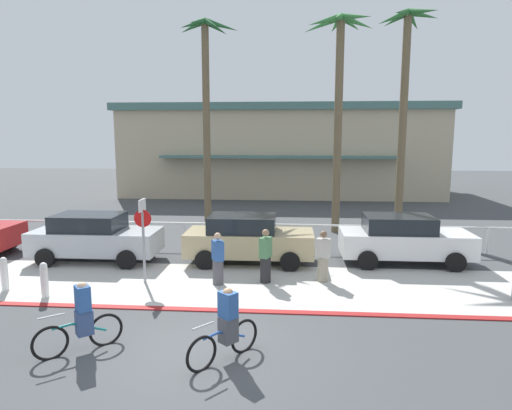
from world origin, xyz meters
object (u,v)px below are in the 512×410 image
object	(u,v)px
cyclist_teal_1	(82,319)
stop_sign_bike_lane	(143,229)
car_silver_1	(95,237)
car_white_3	(403,239)
bollard_1	(4,274)
pedestrian_2	(323,259)
palm_tree_1	(206,80)
palm_tree_2	(339,77)
car_tan_2	(248,239)
pedestrian_0	(218,261)
cyclist_blue_0	(226,326)
bollard_2	(44,280)
palm_tree_3	(405,78)
pedestrian_1	(266,258)

from	to	relation	value
cyclist_teal_1	stop_sign_bike_lane	bearing A→B (deg)	91.57
car_silver_1	car_white_3	distance (m)	10.81
bollard_1	pedestrian_2	size ratio (longest dim) A/B	0.63
car_white_3	palm_tree_1	bearing A→B (deg)	139.28
bollard_1	palm_tree_2	distance (m)	14.89
car_white_3	cyclist_teal_1	size ratio (longest dim) A/B	2.93
car_tan_2	car_white_3	size ratio (longest dim) A/B	1.00
palm_tree_1	car_white_3	size ratio (longest dim) A/B	2.28
palm_tree_2	pedestrian_0	bearing A→B (deg)	-118.28
car_tan_2	pedestrian_2	world-z (taller)	car_tan_2
cyclist_blue_0	pedestrian_0	world-z (taller)	pedestrian_0
bollard_2	cyclist_blue_0	xyz separation A→B (m)	(5.47, -3.03, 0.18)
stop_sign_bike_lane	car_silver_1	distance (m)	3.44
bollard_1	cyclist_blue_0	distance (m)	7.71
bollard_2	bollard_1	bearing A→B (deg)	163.45
bollard_1	palm_tree_3	size ratio (longest dim) A/B	0.10
car_white_3	pedestrian_2	bearing A→B (deg)	-142.70
car_silver_1	car_tan_2	xyz separation A→B (m)	(5.42, 0.19, 0.00)
pedestrian_0	pedestrian_2	distance (m)	3.18
pedestrian_1	bollard_1	bearing A→B (deg)	-169.96
stop_sign_bike_lane	bollard_2	bearing A→B (deg)	-148.05
cyclist_blue_0	pedestrian_1	xyz separation A→B (m)	(0.50, 4.76, 0.07)
bollard_2	cyclist_teal_1	size ratio (longest dim) A/B	0.67
car_white_3	cyclist_teal_1	bearing A→B (deg)	-139.00
pedestrian_0	pedestrian_1	xyz separation A→B (m)	(1.40, 0.30, 0.03)
car_silver_1	bollard_1	bearing A→B (deg)	-111.12
car_tan_2	palm_tree_2	bearing A→B (deg)	56.72
bollard_2	pedestrian_2	xyz separation A→B (m)	(7.70, 1.98, 0.21)
palm_tree_1	cyclist_blue_0	world-z (taller)	palm_tree_1
cyclist_blue_0	palm_tree_2	bearing A→B (deg)	74.98
palm_tree_2	palm_tree_3	distance (m)	3.17
car_tan_2	cyclist_teal_1	size ratio (longest dim) A/B	2.93
palm_tree_1	pedestrian_1	size ratio (longest dim) A/B	6.07
stop_sign_bike_lane	bollard_1	world-z (taller)	stop_sign_bike_lane
pedestrian_2	bollard_2	bearing A→B (deg)	-165.57
bollard_2	car_silver_1	size ratio (longest dim) A/B	0.23
car_tan_2	car_silver_1	bearing A→B (deg)	-178.04
bollard_1	car_silver_1	distance (m)	3.48
palm_tree_1	palm_tree_3	bearing A→B (deg)	-6.95
car_white_3	palm_tree_2	bearing A→B (deg)	110.52
palm_tree_3	car_white_3	xyz separation A→B (m)	(-1.18, -5.87, -6.10)
bollard_1	palm_tree_1	size ratio (longest dim) A/B	0.10
bollard_1	palm_tree_3	world-z (taller)	palm_tree_3
palm_tree_1	car_silver_1	distance (m)	10.14
pedestrian_0	car_silver_1	bearing A→B (deg)	154.90
car_silver_1	pedestrian_2	bearing A→B (deg)	-12.00
cyclist_teal_1	pedestrian_1	size ratio (longest dim) A/B	0.91
car_silver_1	cyclist_blue_0	world-z (taller)	car_silver_1
palm_tree_3	pedestrian_0	bearing A→B (deg)	-129.89
bollard_1	palm_tree_3	distance (m)	17.59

